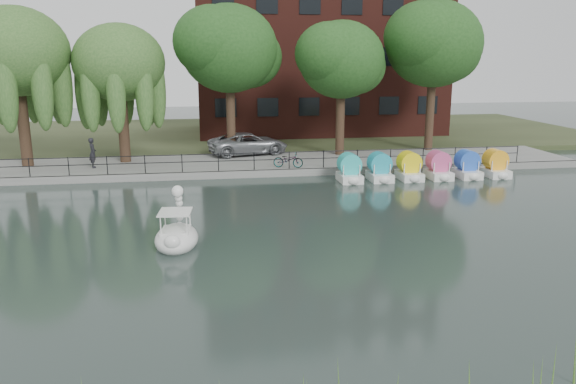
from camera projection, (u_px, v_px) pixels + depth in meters
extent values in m
plane|color=#33403D|center=(291.00, 257.00, 19.07)|extent=(120.00, 120.00, 0.00)
cube|color=gray|center=(250.00, 164.00, 34.39)|extent=(40.00, 6.00, 0.40)
cube|color=gray|center=(255.00, 174.00, 31.55)|extent=(40.00, 0.25, 0.40)
cube|color=#47512D|center=(236.00, 134.00, 47.84)|extent=(60.00, 22.00, 0.36)
cylinder|color=black|center=(254.00, 153.00, 31.47)|extent=(32.00, 0.04, 0.04)
cylinder|color=black|center=(254.00, 160.00, 31.57)|extent=(32.00, 0.04, 0.04)
cylinder|color=black|center=(254.00, 161.00, 31.58)|extent=(0.05, 0.05, 1.00)
cube|color=#4C1E16|center=(317.00, 23.00, 46.71)|extent=(20.00, 10.00, 18.00)
cylinder|color=#473323|center=(24.00, 130.00, 32.39)|extent=(0.60, 0.60, 4.20)
ellipsoid|color=#5D863D|center=(15.00, 51.00, 31.35)|extent=(5.88, 5.88, 5.00)
cylinder|color=#473323|center=(124.00, 130.00, 33.73)|extent=(0.60, 0.60, 3.80)
ellipsoid|color=#5D863D|center=(119.00, 62.00, 32.79)|extent=(5.32, 5.32, 4.52)
cylinder|color=#473323|center=(231.00, 121.00, 35.58)|extent=(0.60, 0.60, 4.50)
ellipsoid|color=#2F6125|center=(229.00, 49.00, 34.53)|extent=(6.00, 6.00, 5.10)
cylinder|color=#473323|center=(340.00, 123.00, 36.20)|extent=(0.60, 0.60, 4.05)
ellipsoid|color=#2F6125|center=(341.00, 60.00, 35.25)|extent=(5.40, 5.40, 4.59)
cylinder|color=#473323|center=(430.00, 115.00, 38.04)|extent=(0.60, 0.60, 4.72)
ellipsoid|color=#2F6125|center=(434.00, 44.00, 36.94)|extent=(6.30, 6.30, 5.36)
imported|color=gray|center=(248.00, 142.00, 36.46)|extent=(4.09, 6.38, 1.64)
imported|color=gray|center=(288.00, 159.00, 32.21)|extent=(1.09, 1.82, 1.00)
imported|color=black|center=(92.00, 151.00, 32.06)|extent=(0.67, 0.82, 1.98)
ellipsoid|color=white|center=(177.00, 239.00, 20.11)|extent=(1.74, 2.55, 0.54)
cube|color=white|center=(176.00, 232.00, 19.96)|extent=(1.08, 1.16, 0.27)
cube|color=white|center=(175.00, 212.00, 19.83)|extent=(1.23, 1.31, 0.05)
ellipsoid|color=white|center=(172.00, 242.00, 19.06)|extent=(0.60, 0.49, 0.50)
sphere|color=white|center=(178.00, 191.00, 20.52)|extent=(0.43, 0.43, 0.43)
cone|color=black|center=(179.00, 190.00, 20.81)|extent=(0.20, 0.25, 0.18)
cylinder|color=yellow|center=(178.00, 191.00, 20.68)|extent=(0.24, 0.11, 0.23)
cube|color=white|center=(349.00, 178.00, 30.49)|extent=(1.15, 1.70, 0.44)
cylinder|color=#2DBEBA|center=(349.00, 164.00, 30.41)|extent=(0.90, 1.20, 0.90)
cube|color=white|center=(380.00, 177.00, 30.74)|extent=(1.15, 1.70, 0.44)
cylinder|color=#23A0B5|center=(379.00, 163.00, 30.67)|extent=(0.90, 1.20, 0.90)
cube|color=white|center=(409.00, 176.00, 31.00)|extent=(1.15, 1.70, 0.44)
cylinder|color=yellow|center=(409.00, 162.00, 30.92)|extent=(0.90, 1.20, 0.90)
cube|color=white|center=(438.00, 175.00, 31.25)|extent=(1.15, 1.70, 0.44)
cylinder|color=#D24C88|center=(438.00, 161.00, 31.17)|extent=(0.90, 1.20, 0.90)
cube|color=white|center=(467.00, 174.00, 31.50)|extent=(1.15, 1.70, 0.44)
cylinder|color=blue|center=(467.00, 161.00, 31.43)|extent=(0.90, 1.20, 0.90)
cube|color=white|center=(495.00, 173.00, 31.76)|extent=(1.15, 1.70, 0.44)
cylinder|color=#FFAA20|center=(495.00, 160.00, 31.68)|extent=(0.90, 1.20, 0.90)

